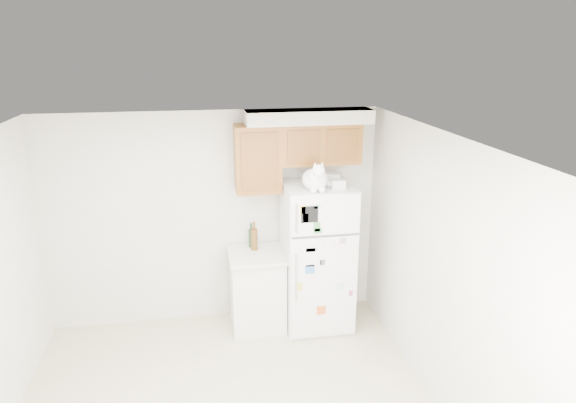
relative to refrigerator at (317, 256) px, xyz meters
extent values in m
cube|color=silver|center=(-1.14, 0.39, 0.40)|extent=(3.80, 0.04, 2.50)
cube|color=silver|center=(0.76, -1.61, 0.40)|extent=(0.04, 4.00, 2.50)
cube|color=white|center=(-1.14, -1.61, 1.65)|extent=(3.80, 4.00, 0.04)
cube|color=brown|center=(0.06, 0.22, 1.27)|extent=(0.90, 0.33, 0.45)
cube|color=brown|center=(-0.64, 0.22, 1.12)|extent=(0.50, 0.33, 0.75)
cube|color=silver|center=(-0.07, 0.23, 1.57)|extent=(1.40, 0.37, 0.15)
cube|color=white|center=(0.00, 0.01, 0.00)|extent=(0.76, 0.72, 1.70)
cube|color=white|center=(0.00, -0.36, 0.62)|extent=(0.74, 0.03, 0.44)
cube|color=white|center=(0.00, -0.36, -0.22)|extent=(0.74, 0.03, 1.19)
cube|color=#59595B|center=(0.00, -0.36, 0.40)|extent=(0.74, 0.03, 0.02)
cylinder|color=silver|center=(-0.32, -0.39, 0.62)|extent=(0.02, 0.02, 0.32)
cylinder|color=silver|center=(-0.32, -0.39, -0.05)|extent=(0.02, 0.02, 0.55)
cube|color=black|center=(-0.18, -0.38, 0.65)|extent=(0.18, 0.00, 0.18)
cube|color=white|center=(-0.16, -0.38, 0.20)|extent=(0.22, 0.00, 0.28)
cube|color=#4C4D51|center=(-0.03, -0.38, 0.09)|extent=(0.06, 0.00, 0.06)
cube|color=#B0467F|center=(0.30, -0.38, -0.30)|extent=(0.05, 0.00, 0.07)
cube|color=white|center=(-0.22, -0.38, 0.61)|extent=(0.06, 0.00, 0.11)
cube|color=#9BCCDC|center=(0.18, -0.38, -0.21)|extent=(0.08, 0.00, 0.08)
cube|color=gold|center=(-0.25, -0.38, 0.70)|extent=(0.06, 0.00, 0.09)
cube|color=orange|center=(-0.03, -0.38, -0.48)|extent=(0.10, 0.00, 0.11)
cube|color=#99BBDA|center=(-0.10, -0.38, 0.73)|extent=(0.07, 0.00, 0.05)
cube|color=silver|center=(0.10, -0.38, 0.29)|extent=(0.08, 0.00, 0.05)
cube|color=#3F8C46|center=(-0.10, -0.38, 0.51)|extent=(0.07, 0.00, 0.11)
cube|color=#408E4E|center=(-0.09, -0.38, 0.46)|extent=(0.08, 0.00, 0.06)
cube|color=#3771C3|center=(-0.17, -0.38, 0.03)|extent=(0.10, 0.00, 0.10)
cube|color=#9F73A1|center=(0.19, -0.38, 0.33)|extent=(0.07, 0.00, 0.07)
cube|color=white|center=(-0.01, -0.38, 0.30)|extent=(0.05, 0.00, 0.10)
cube|color=white|center=(0.12, -0.38, -0.10)|extent=(0.07, 0.00, 0.10)
cube|color=#525458|center=(-0.16, -0.38, 0.25)|extent=(0.11, 0.00, 0.05)
cube|color=#D5CA4B|center=(-0.28, -0.38, -0.17)|extent=(0.06, 0.00, 0.10)
cube|color=white|center=(-0.69, 0.07, -0.41)|extent=(0.60, 0.60, 0.88)
cube|color=white|center=(-0.69, 0.05, 0.05)|extent=(0.64, 0.64, 0.04)
ellipsoid|color=white|center=(-0.08, -0.15, 0.96)|extent=(0.27, 0.36, 0.23)
ellipsoid|color=white|center=(-0.08, -0.25, 1.01)|extent=(0.20, 0.16, 0.22)
sphere|color=white|center=(-0.08, -0.31, 1.09)|extent=(0.13, 0.13, 0.13)
cone|color=white|center=(-0.11, -0.31, 1.16)|extent=(0.05, 0.05, 0.05)
cone|color=white|center=(-0.04, -0.31, 1.16)|extent=(0.05, 0.05, 0.05)
cone|color=#D88C8C|center=(-0.11, -0.31, 1.15)|extent=(0.02, 0.02, 0.03)
cone|color=#D88C8C|center=(-0.04, -0.31, 1.15)|extent=(0.02, 0.02, 0.03)
sphere|color=white|center=(-0.08, -0.36, 1.07)|extent=(0.06, 0.06, 0.06)
sphere|color=white|center=(-0.12, -0.29, 0.89)|extent=(0.07, 0.07, 0.07)
sphere|color=white|center=(-0.03, -0.29, 0.89)|extent=(0.07, 0.07, 0.07)
cylinder|color=white|center=(0.04, -0.02, 0.89)|extent=(0.17, 0.23, 0.08)
cube|color=white|center=(0.19, 0.11, 0.90)|extent=(0.21, 0.18, 0.10)
cube|color=white|center=(0.18, -0.14, 0.89)|extent=(0.15, 0.11, 0.09)
camera|label=1|loc=(-1.29, -5.29, 2.37)|focal=32.00mm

